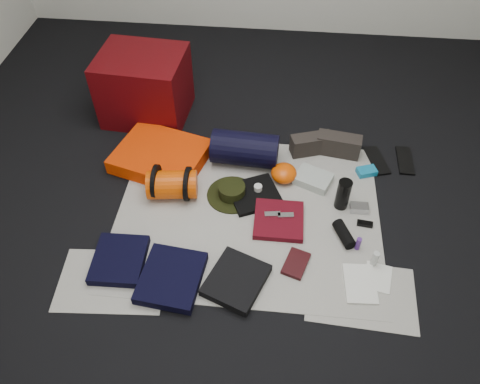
# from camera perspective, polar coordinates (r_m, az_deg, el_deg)

# --- Properties ---
(floor) EXTENTS (4.50, 4.50, 0.02)m
(floor) POSITION_cam_1_polar(r_m,az_deg,el_deg) (2.89, 1.00, -2.76)
(floor) COLOR black
(floor) RESTS_ON ground
(newspaper_mat) EXTENTS (1.60, 1.30, 0.01)m
(newspaper_mat) POSITION_cam_1_polar(r_m,az_deg,el_deg) (2.88, 1.00, -2.59)
(newspaper_mat) COLOR beige
(newspaper_mat) RESTS_ON floor
(newspaper_sheet_front_left) EXTENTS (0.61, 0.44, 0.00)m
(newspaper_sheet_front_left) POSITION_cam_1_polar(r_m,az_deg,el_deg) (2.70, -15.32, -10.37)
(newspaper_sheet_front_left) COLOR beige
(newspaper_sheet_front_left) RESTS_ON floor
(newspaper_sheet_front_right) EXTENTS (0.60, 0.43, 0.00)m
(newspaper_sheet_front_right) POSITION_cam_1_polar(r_m,az_deg,el_deg) (2.64, 14.50, -11.97)
(newspaper_sheet_front_right) COLOR beige
(newspaper_sheet_front_right) RESTS_ON floor
(red_cabinet) EXTENTS (0.62, 0.53, 0.49)m
(red_cabinet) POSITION_cam_1_polar(r_m,az_deg,el_deg) (3.51, -11.55, 12.52)
(red_cabinet) COLOR #4F0509
(red_cabinet) RESTS_ON floor
(sleeping_pad) EXTENTS (0.68, 0.61, 0.10)m
(sleeping_pad) POSITION_cam_1_polar(r_m,az_deg,el_deg) (3.19, -9.65, 4.33)
(sleeping_pad) COLOR #EA3702
(sleeping_pad) RESTS_ON newspaper_mat
(stuff_sack) EXTENTS (0.33, 0.22, 0.18)m
(stuff_sack) POSITION_cam_1_polar(r_m,az_deg,el_deg) (2.94, -8.26, 0.89)
(stuff_sack) COLOR #D14303
(stuff_sack) RESTS_ON newspaper_mat
(sack_strap_left) EXTENTS (0.02, 0.22, 0.22)m
(sack_strap_left) POSITION_cam_1_polar(r_m,az_deg,el_deg) (2.95, -10.19, 1.26)
(sack_strap_left) COLOR black
(sack_strap_left) RESTS_ON newspaper_mat
(sack_strap_right) EXTENTS (0.03, 0.22, 0.22)m
(sack_strap_right) POSITION_cam_1_polar(r_m,az_deg,el_deg) (2.91, -6.37, 0.99)
(sack_strap_right) COLOR black
(sack_strap_right) RESTS_ON newspaper_mat
(navy_duffel) EXTENTS (0.45, 0.26, 0.23)m
(navy_duffel) POSITION_cam_1_polar(r_m,az_deg,el_deg) (3.11, 0.60, 5.27)
(navy_duffel) COLOR black
(navy_duffel) RESTS_ON newspaper_mat
(boonie_brim) EXTENTS (0.36, 0.36, 0.01)m
(boonie_brim) POSITION_cam_1_polar(r_m,az_deg,el_deg) (2.97, -1.00, -0.32)
(boonie_brim) COLOR black
(boonie_brim) RESTS_ON newspaper_mat
(boonie_crown) EXTENTS (0.17, 0.17, 0.07)m
(boonie_crown) POSITION_cam_1_polar(r_m,az_deg,el_deg) (2.94, -1.01, 0.22)
(boonie_crown) COLOR black
(boonie_crown) RESTS_ON boonie_brim
(hiking_boot_left) EXTENTS (0.29, 0.18, 0.14)m
(hiking_boot_left) POSITION_cam_1_polar(r_m,az_deg,el_deg) (3.25, 8.64, 5.80)
(hiking_boot_left) COLOR #2D2723
(hiking_boot_left) RESTS_ON newspaper_mat
(hiking_boot_right) EXTENTS (0.31, 0.15, 0.15)m
(hiking_boot_right) POSITION_cam_1_polar(r_m,az_deg,el_deg) (3.27, 11.92, 5.65)
(hiking_boot_right) COLOR #2D2723
(hiking_boot_right) RESTS_ON newspaper_mat
(flip_flop_left) EXTENTS (0.17, 0.29, 0.02)m
(flip_flop_left) POSITION_cam_1_polar(r_m,az_deg,el_deg) (3.33, 16.33, 3.71)
(flip_flop_left) COLOR black
(flip_flop_left) RESTS_ON floor
(flip_flop_right) EXTENTS (0.10, 0.27, 0.01)m
(flip_flop_right) POSITION_cam_1_polar(r_m,az_deg,el_deg) (3.39, 19.46, 3.65)
(flip_flop_right) COLOR black
(flip_flop_right) RESTS_ON floor
(trousers_navy_a) EXTENTS (0.29, 0.33, 0.05)m
(trousers_navy_a) POSITION_cam_1_polar(r_m,az_deg,el_deg) (2.73, -14.50, -7.99)
(trousers_navy_a) COLOR black
(trousers_navy_a) RESTS_ON newspaper_mat
(trousers_navy_b) EXTENTS (0.36, 0.40, 0.06)m
(trousers_navy_b) POSITION_cam_1_polar(r_m,az_deg,el_deg) (2.60, -8.37, -10.29)
(trousers_navy_b) COLOR black
(trousers_navy_b) RESTS_ON newspaper_mat
(trousers_charcoal) EXTENTS (0.38, 0.40, 0.05)m
(trousers_charcoal) POSITION_cam_1_polar(r_m,az_deg,el_deg) (2.57, -0.47, -10.70)
(trousers_charcoal) COLOR black
(trousers_charcoal) RESTS_ON newspaper_mat
(black_tshirt) EXTENTS (0.38, 0.37, 0.03)m
(black_tshirt) POSITION_cam_1_polar(r_m,az_deg,el_deg) (2.96, 1.77, -0.31)
(black_tshirt) COLOR black
(black_tshirt) RESTS_ON newspaper_mat
(red_shirt) EXTENTS (0.29, 0.29, 0.04)m
(red_shirt) POSITION_cam_1_polar(r_m,az_deg,el_deg) (2.83, 4.74, -3.44)
(red_shirt) COLOR #530913
(red_shirt) RESTS_ON newspaper_mat
(orange_stuff_sack) EXTENTS (0.19, 0.19, 0.11)m
(orange_stuff_sack) POSITION_cam_1_polar(r_m,az_deg,el_deg) (3.04, 5.37, 2.30)
(orange_stuff_sack) COLOR #D14303
(orange_stuff_sack) RESTS_ON newspaper_mat
(first_aid_pouch) EXTENTS (0.27, 0.24, 0.06)m
(first_aid_pouch) POSITION_cam_1_polar(r_m,az_deg,el_deg) (3.07, 8.92, 1.59)
(first_aid_pouch) COLOR #9BA39C
(first_aid_pouch) RESTS_ON newspaper_mat
(water_bottle) EXTENTS (0.09, 0.09, 0.21)m
(water_bottle) POSITION_cam_1_polar(r_m,az_deg,el_deg) (2.91, 12.45, -0.27)
(water_bottle) COLOR black
(water_bottle) RESTS_ON newspaper_mat
(speaker) EXTENTS (0.13, 0.19, 0.07)m
(speaker) POSITION_cam_1_polar(r_m,az_deg,el_deg) (2.80, 12.56, -5.03)
(speaker) COLOR black
(speaker) RESTS_ON newspaper_mat
(compact_camera) EXTENTS (0.11, 0.07, 0.04)m
(compact_camera) POSITION_cam_1_polar(r_m,az_deg,el_deg) (2.97, 14.32, -1.89)
(compact_camera) COLOR #B6B7BC
(compact_camera) RESTS_ON newspaper_mat
(cyan_case) EXTENTS (0.14, 0.12, 0.04)m
(cyan_case) POSITION_cam_1_polar(r_m,az_deg,el_deg) (3.20, 15.18, 2.44)
(cyan_case) COLOR #10729D
(cyan_case) RESTS_ON newspaper_mat
(toiletry_purple) EXTENTS (0.03, 0.03, 0.09)m
(toiletry_purple) POSITION_cam_1_polar(r_m,az_deg,el_deg) (2.77, 14.21, -6.12)
(toiletry_purple) COLOR #4E267C
(toiletry_purple) RESTS_ON newspaper_mat
(toiletry_clear) EXTENTS (0.04, 0.04, 0.11)m
(toiletry_clear) POSITION_cam_1_polar(r_m,az_deg,el_deg) (2.72, 16.11, -7.85)
(toiletry_clear) COLOR #B6BAB5
(toiletry_clear) RESTS_ON newspaper_mat
(paperback_book) EXTENTS (0.17, 0.21, 0.03)m
(paperback_book) POSITION_cam_1_polar(r_m,az_deg,el_deg) (2.66, 6.83, -8.65)
(paperback_book) COLOR black
(paperback_book) RESTS_ON newspaper_mat
(map_booklet) EXTENTS (0.18, 0.25, 0.01)m
(map_booklet) POSITION_cam_1_polar(r_m,az_deg,el_deg) (2.66, 14.43, -10.76)
(map_booklet) COLOR silver
(map_booklet) RESTS_ON newspaper_mat
(map_printout) EXTENTS (0.18, 0.21, 0.01)m
(map_printout) POSITION_cam_1_polar(r_m,az_deg,el_deg) (2.71, 16.46, -9.94)
(map_printout) COLOR silver
(map_printout) RESTS_ON newspaper_mat
(sunglasses) EXTENTS (0.10, 0.05, 0.02)m
(sunglasses) POSITION_cam_1_polar(r_m,az_deg,el_deg) (2.91, 14.97, -3.76)
(sunglasses) COLOR black
(sunglasses) RESTS_ON newspaper_mat
(key_cluster) EXTENTS (0.08, 0.08, 0.01)m
(key_cluster) POSITION_cam_1_polar(r_m,az_deg,el_deg) (2.69, -13.11, -9.55)
(key_cluster) COLOR #B6B7BC
(key_cluster) RESTS_ON newspaper_mat
(tape_roll) EXTENTS (0.05, 0.05, 0.03)m
(tape_roll) POSITION_cam_1_polar(r_m,az_deg,el_deg) (2.96, 2.21, 0.51)
(tape_roll) COLOR beige
(tape_roll) RESTS_ON black_tshirt
(energy_bar_a) EXTENTS (0.10, 0.05, 0.01)m
(energy_bar_a) POSITION_cam_1_polar(r_m,az_deg,el_deg) (2.82, 3.98, -2.73)
(energy_bar_a) COLOR #B6B7BC
(energy_bar_a) RESTS_ON red_shirt
(energy_bar_b) EXTENTS (0.10, 0.05, 0.01)m
(energy_bar_b) POSITION_cam_1_polar(r_m,az_deg,el_deg) (2.82, 5.60, -2.84)
(energy_bar_b) COLOR #B6B7BC
(energy_bar_b) RESTS_ON red_shirt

